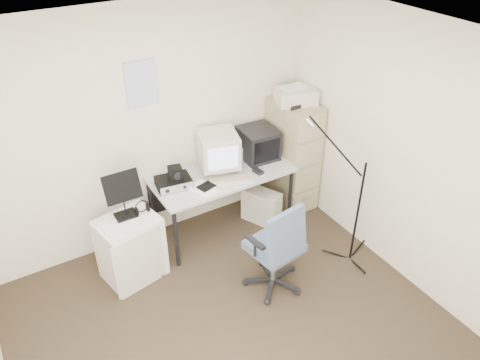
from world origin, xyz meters
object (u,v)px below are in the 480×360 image
office_chair (275,245)px  side_cart (131,248)px  filing_cabinet (292,155)px  desk (223,201)px

office_chair → side_cart: bearing=135.0°
side_cart → office_chair: bearing=-48.3°
filing_cabinet → office_chair: size_ratio=1.29×
filing_cabinet → side_cart: size_ratio=1.91×
side_cart → desk: bearing=-2.0°
desk → office_chair: (-0.02, -1.02, 0.14)m
desk → side_cart: bearing=-170.3°
filing_cabinet → desk: filing_cabinet is taller
office_chair → side_cart: (-1.11, 0.83, -0.16)m
filing_cabinet → office_chair: (-0.97, -1.05, -0.15)m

